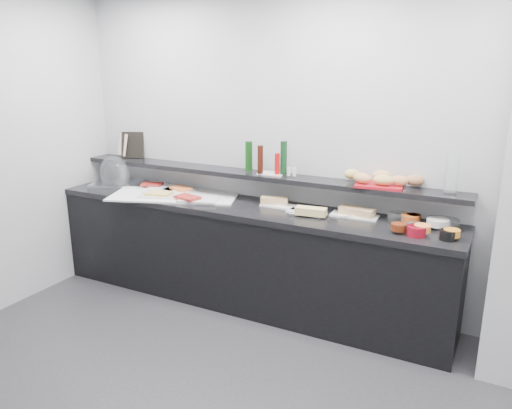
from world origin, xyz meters
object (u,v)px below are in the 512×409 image
at_px(framed_print, 133,145).
at_px(condiment_tray, 272,173).
at_px(bread_tray, 379,185).
at_px(carafe, 452,174).
at_px(cloche_base, 118,184).
at_px(sandwich_plate_mid, 306,213).

relative_size(framed_print, condiment_tray, 1.15).
height_order(condiment_tray, bread_tray, bread_tray).
relative_size(bread_tray, carafe, 1.18).
bearing_deg(bread_tray, condiment_tray, 171.93).
distance_m(cloche_base, bread_tray, 2.55).
distance_m(sandwich_plate_mid, bread_tray, 0.61).
bearing_deg(cloche_base, bread_tray, -20.19).
bearing_deg(cloche_base, sandwich_plate_mid, -23.96).
xyz_separation_m(sandwich_plate_mid, condiment_tray, (-0.40, 0.18, 0.25)).
bearing_deg(bread_tray, carafe, -7.35).
distance_m(cloche_base, sandwich_plate_mid, 2.00).
bearing_deg(carafe, condiment_tray, 179.47).
relative_size(cloche_base, condiment_tray, 2.18).
relative_size(condiment_tray, bread_tray, 0.64).
xyz_separation_m(framed_print, carafe, (3.02, -0.07, 0.02)).
distance_m(condiment_tray, carafe, 1.45).
bearing_deg(cloche_base, framed_print, 58.97).
height_order(framed_print, bread_tray, framed_print).
bearing_deg(condiment_tray, cloche_base, -177.89).
bearing_deg(cloche_base, condiment_tray, -17.72).
bearing_deg(framed_print, carafe, -21.70).
height_order(bread_tray, carafe, carafe).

